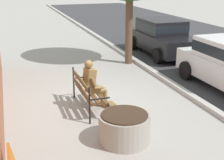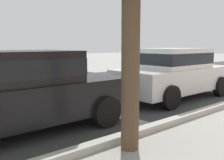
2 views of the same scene
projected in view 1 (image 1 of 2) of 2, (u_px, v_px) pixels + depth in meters
ground_plane at (92, 105)px, 8.81m from camera, size 80.00×80.00×0.00m
curb_stone at (183, 91)px, 9.68m from camera, size 60.00×0.20×0.12m
park_bench at (87, 90)px, 8.36m from camera, size 1.80×0.54×0.95m
bronze_statue_seated at (95, 85)px, 8.37m from camera, size 0.60×0.83×1.37m
concrete_planter at (124, 128)px, 6.81m from camera, size 1.12×1.12×0.64m
parked_car_black at (162, 36)px, 14.10m from camera, size 4.10×1.92×1.56m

